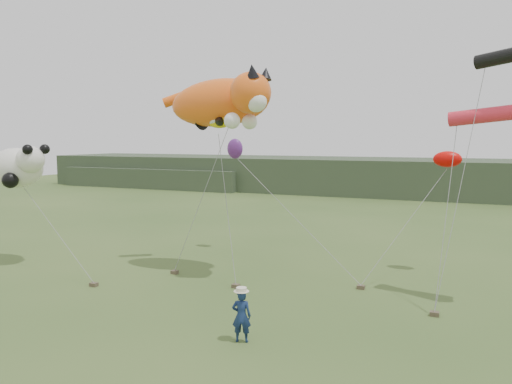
{
  "coord_description": "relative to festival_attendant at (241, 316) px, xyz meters",
  "views": [
    {
      "loc": [
        7.65,
        -13.69,
        6.33
      ],
      "look_at": [
        0.5,
        3.0,
        4.38
      ],
      "focal_mm": 35.0,
      "sensor_mm": 36.0,
      "label": 1
    }
  ],
  "objects": [
    {
      "name": "panda_kite",
      "position": [
        -14.48,
        4.66,
        4.09
      ],
      "size": [
        3.52,
        2.28,
        2.19
      ],
      "color": "white",
      "rests_on": "ground"
    },
    {
      "name": "fish_kite",
      "position": [
        -4.87,
        7.1,
        6.44
      ],
      "size": [
        2.75,
        1.81,
        1.36
      ],
      "color": "yellow",
      "rests_on": "ground"
    },
    {
      "name": "ground",
      "position": [
        -1.32,
        0.07,
        -0.82
      ],
      "size": [
        120.0,
        120.0,
        0.0
      ],
      "primitive_type": "plane",
      "color": "#385123",
      "rests_on": "ground"
    },
    {
      "name": "headland",
      "position": [
        -4.43,
        44.75,
        1.1
      ],
      "size": [
        90.0,
        13.0,
        4.0
      ],
      "color": "#2D3D28",
      "rests_on": "ground"
    },
    {
      "name": "festival_attendant",
      "position": [
        0.0,
        0.0,
        0.0
      ],
      "size": [
        0.69,
        0.55,
        1.65
      ],
      "primitive_type": "imported",
      "rotation": [
        0.0,
        0.0,
        3.43
      ],
      "color": "#15264F",
      "rests_on": "ground"
    },
    {
      "name": "tube_kites",
      "position": [
        7.61,
        7.13,
        7.44
      ],
      "size": [
        3.89,
        1.65,
        3.13
      ],
      "color": "black",
      "rests_on": "ground"
    },
    {
      "name": "misc_kites",
      "position": [
        0.07,
        11.51,
        4.73
      ],
      "size": [
        12.34,
        1.26,
        1.33
      ],
      "color": "red",
      "rests_on": "ground"
    },
    {
      "name": "cat_kite",
      "position": [
        -4.03,
        7.09,
        7.19
      ],
      "size": [
        6.43,
        3.43,
        2.76
      ],
      "color": "orange",
      "rests_on": "ground"
    },
    {
      "name": "sandbag_anchors",
      "position": [
        -1.87,
        5.1,
        -0.74
      ],
      "size": [
        14.04,
        4.39,
        0.16
      ],
      "color": "brown",
      "rests_on": "ground"
    }
  ]
}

